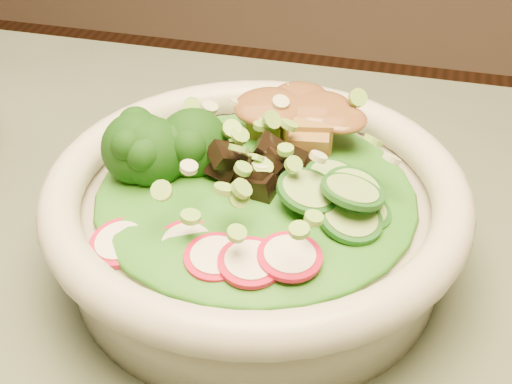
% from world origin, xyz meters
% --- Properties ---
extents(salad_bowl, '(0.27, 0.27, 0.07)m').
position_xyz_m(salad_bowl, '(0.20, 0.09, 0.79)').
color(salad_bowl, beige).
rests_on(salad_bowl, dining_table).
extents(lettuce_bed, '(0.21, 0.21, 0.02)m').
position_xyz_m(lettuce_bed, '(0.20, 0.09, 0.81)').
color(lettuce_bed, '#195612').
rests_on(lettuce_bed, salad_bowl).
extents(broccoli_florets, '(0.09, 0.08, 0.04)m').
position_xyz_m(broccoli_florets, '(0.14, 0.09, 0.83)').
color(broccoli_florets, black).
rests_on(broccoli_florets, salad_bowl).
extents(radish_slices, '(0.12, 0.05, 0.02)m').
position_xyz_m(radish_slices, '(0.19, 0.02, 0.82)').
color(radish_slices, '#B70E30').
rests_on(radish_slices, salad_bowl).
extents(cucumber_slices, '(0.08, 0.08, 0.04)m').
position_xyz_m(cucumber_slices, '(0.26, 0.08, 0.82)').
color(cucumber_slices, '#A0C66E').
rests_on(cucumber_slices, salad_bowl).
extents(mushroom_heap, '(0.08, 0.08, 0.04)m').
position_xyz_m(mushroom_heap, '(0.20, 0.10, 0.83)').
color(mushroom_heap, black).
rests_on(mushroom_heap, salad_bowl).
extents(tofu_cubes, '(0.10, 0.07, 0.04)m').
position_xyz_m(tofu_cubes, '(0.21, 0.15, 0.82)').
color(tofu_cubes, olive).
rests_on(tofu_cubes, salad_bowl).
extents(peanut_sauce, '(0.07, 0.06, 0.02)m').
position_xyz_m(peanut_sauce, '(0.21, 0.15, 0.84)').
color(peanut_sauce, brown).
rests_on(peanut_sauce, tofu_cubes).
extents(scallion_garnish, '(0.20, 0.20, 0.02)m').
position_xyz_m(scallion_garnish, '(0.20, 0.09, 0.84)').
color(scallion_garnish, '#74B13E').
rests_on(scallion_garnish, salad_bowl).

